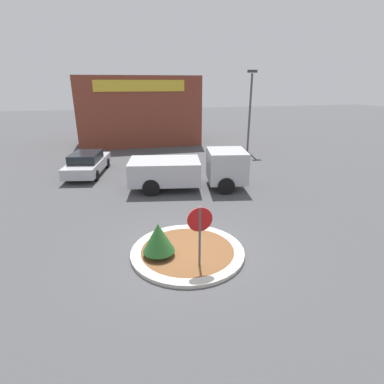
{
  "coord_description": "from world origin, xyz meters",
  "views": [
    {
      "loc": [
        -1.92,
        -8.51,
        5.38
      ],
      "look_at": [
        0.82,
        2.75,
        1.14
      ],
      "focal_mm": 28.0,
      "sensor_mm": 36.0,
      "label": 1
    }
  ],
  "objects_px": {
    "utility_truck": "(190,169)",
    "light_pole": "(250,105)",
    "stop_sign": "(200,227)",
    "parked_sedan_silver": "(87,163)"
  },
  "relations": [
    {
      "from": "parked_sedan_silver",
      "to": "light_pole",
      "type": "height_order",
      "value": "light_pole"
    },
    {
      "from": "light_pole",
      "to": "utility_truck",
      "type": "bearing_deg",
      "value": -130.95
    },
    {
      "from": "parked_sedan_silver",
      "to": "light_pole",
      "type": "xyz_separation_m",
      "value": [
        12.27,
        3.66,
        3.0
      ]
    },
    {
      "from": "stop_sign",
      "to": "parked_sedan_silver",
      "type": "relative_size",
      "value": 0.42
    },
    {
      "from": "utility_truck",
      "to": "parked_sedan_silver",
      "type": "distance_m",
      "value": 6.91
    },
    {
      "from": "utility_truck",
      "to": "light_pole",
      "type": "xyz_separation_m",
      "value": [
        6.69,
        7.71,
        2.65
      ]
    },
    {
      "from": "stop_sign",
      "to": "utility_truck",
      "type": "distance_m",
      "value": 7.56
    },
    {
      "from": "utility_truck",
      "to": "light_pole",
      "type": "relative_size",
      "value": 1.02
    },
    {
      "from": "stop_sign",
      "to": "light_pole",
      "type": "distance_m",
      "value": 17.34
    },
    {
      "from": "utility_truck",
      "to": "light_pole",
      "type": "distance_m",
      "value": 10.55
    }
  ]
}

